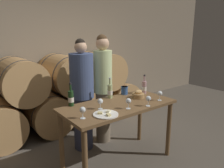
# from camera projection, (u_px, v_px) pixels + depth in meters

# --- Properties ---
(ground_plane) EXTENTS (10.00, 10.00, 0.00)m
(ground_plane) POSITION_uv_depth(u_px,v_px,m) (118.00, 162.00, 3.15)
(ground_plane) COLOR #564F44
(stone_wall_back) EXTENTS (10.00, 0.12, 3.20)m
(stone_wall_back) POSITION_uv_depth(u_px,v_px,m) (50.00, 43.00, 4.50)
(stone_wall_back) COLOR gray
(stone_wall_back) RESTS_ON ground_plane
(barrel_stack) EXTENTS (3.22, 0.97, 1.41)m
(barrel_stack) POSITION_uv_depth(u_px,v_px,m) (66.00, 93.00, 4.25)
(barrel_stack) COLOR tan
(barrel_stack) RESTS_ON ground_plane
(tasting_table) EXTENTS (1.55, 0.73, 0.88)m
(tasting_table) POSITION_uv_depth(u_px,v_px,m) (118.00, 113.00, 2.97)
(tasting_table) COLOR brown
(tasting_table) RESTS_ON ground_plane
(person_left) EXTENTS (0.36, 0.36, 1.73)m
(person_left) POSITION_uv_depth(u_px,v_px,m) (82.00, 95.00, 3.34)
(person_left) COLOR #2D334C
(person_left) RESTS_ON ground_plane
(person_right) EXTENTS (0.30, 0.30, 1.79)m
(person_right) POSITION_uv_depth(u_px,v_px,m) (103.00, 88.00, 3.56)
(person_right) COLOR #756651
(person_right) RESTS_ON ground_plane
(wine_bottle_red) EXTENTS (0.07, 0.07, 0.31)m
(wine_bottle_red) POSITION_uv_depth(u_px,v_px,m) (71.00, 98.00, 2.85)
(wine_bottle_red) COLOR #193819
(wine_bottle_red) RESTS_ON tasting_table
(wine_bottle_white) EXTENTS (0.07, 0.07, 0.31)m
(wine_bottle_white) POSITION_uv_depth(u_px,v_px,m) (110.00, 91.00, 3.18)
(wine_bottle_white) COLOR #ADBC7F
(wine_bottle_white) RESTS_ON tasting_table
(wine_bottle_rose) EXTENTS (0.07, 0.07, 0.30)m
(wine_bottle_rose) POSITION_uv_depth(u_px,v_px,m) (144.00, 87.00, 3.41)
(wine_bottle_rose) COLOR #BC8E93
(wine_bottle_rose) RESTS_ON tasting_table
(blue_crock) EXTENTS (0.11, 0.11, 0.12)m
(blue_crock) POSITION_uv_depth(u_px,v_px,m) (124.00, 90.00, 3.38)
(blue_crock) COLOR #335693
(blue_crock) RESTS_ON tasting_table
(bread_basket) EXTENTS (0.18, 0.18, 0.12)m
(bread_basket) POSITION_uv_depth(u_px,v_px,m) (138.00, 95.00, 3.20)
(bread_basket) COLOR #A87F4C
(bread_basket) RESTS_ON tasting_table
(cheese_plate) EXTENTS (0.30, 0.30, 0.04)m
(cheese_plate) POSITION_uv_depth(u_px,v_px,m) (106.00, 114.00, 2.55)
(cheese_plate) COLOR white
(cheese_plate) RESTS_ON tasting_table
(wine_glass_far_left) EXTENTS (0.07, 0.07, 0.14)m
(wine_glass_far_left) POSITION_uv_depth(u_px,v_px,m) (83.00, 110.00, 2.43)
(wine_glass_far_left) COLOR white
(wine_glass_far_left) RESTS_ON tasting_table
(wine_glass_left) EXTENTS (0.07, 0.07, 0.14)m
(wine_glass_left) POSITION_uv_depth(u_px,v_px,m) (100.00, 102.00, 2.73)
(wine_glass_left) COLOR white
(wine_glass_left) RESTS_ON tasting_table
(wine_glass_center) EXTENTS (0.07, 0.07, 0.14)m
(wine_glass_center) POSITION_uv_depth(u_px,v_px,m) (128.00, 101.00, 2.74)
(wine_glass_center) COLOR white
(wine_glass_center) RESTS_ON tasting_table
(wine_glass_right) EXTENTS (0.07, 0.07, 0.14)m
(wine_glass_right) POSITION_uv_depth(u_px,v_px,m) (148.00, 99.00, 2.84)
(wine_glass_right) COLOR white
(wine_glass_right) RESTS_ON tasting_table
(wine_glass_far_right) EXTENTS (0.07, 0.07, 0.14)m
(wine_glass_far_right) POSITION_uv_depth(u_px,v_px,m) (160.00, 94.00, 3.07)
(wine_glass_far_right) COLOR white
(wine_glass_far_right) RESTS_ON tasting_table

